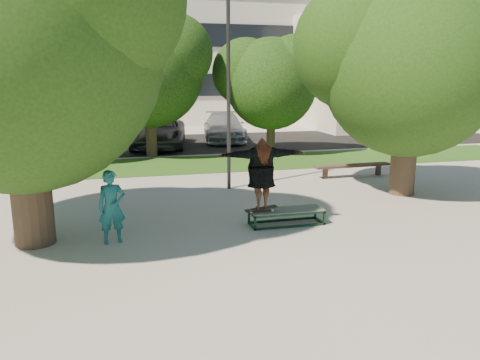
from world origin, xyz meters
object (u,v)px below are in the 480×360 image
object	(u,v)px
bench	(352,166)
car_silver_b	(224,127)
bystander	(112,207)
tree_right	(407,57)
lamppost	(229,89)
car_dark	(68,133)
car_silver_a	(62,131)
tree_left	(11,30)
grind_box	(286,217)
car_grey	(158,132)

from	to	relation	value
bench	car_silver_b	xyz separation A→B (m)	(-2.40, 10.81, 0.40)
bystander	bench	world-z (taller)	bystander
tree_right	lamppost	world-z (taller)	tree_right
bystander	car_dark	bearing A→B (deg)	90.50
car_silver_a	car_dark	size ratio (longest dim) A/B	1.13
car_silver_a	car_dark	xyz separation A→B (m)	(0.32, -0.26, -0.11)
tree_left	car_silver_a	world-z (taller)	tree_left
grind_box	car_silver_a	world-z (taller)	car_silver_a
car_grey	car_silver_b	distance (m)	4.10
car_silver_a	lamppost	bearing A→B (deg)	-66.17
grind_box	car_grey	xyz separation A→B (m)	(-1.97, 13.99, 0.60)
bench	car_silver_a	size ratio (longest dim) A/B	0.62
lamppost	car_silver_a	xyz separation A→B (m)	(-6.32, 11.50, -2.34)
car_silver_b	tree_right	bearing A→B (deg)	-71.36
tree_left	car_silver_b	distance (m)	17.57
bench	car_silver_b	size ratio (longest dim) A/B	0.55
tree_left	car_dark	size ratio (longest dim) A/B	1.69
tree_right	car_silver_b	bearing A→B (deg)	100.91
tree_left	car_dark	distance (m)	15.62
lamppost	car_silver_b	size ratio (longest dim) A/B	1.14
lamppost	car_silver_b	world-z (taller)	lamppost
bystander	car_dark	world-z (taller)	bystander
bench	car_silver_b	world-z (taller)	car_silver_b
bystander	bench	bearing A→B (deg)	22.92
car_dark	car_silver_b	bearing A→B (deg)	-8.43
grind_box	bystander	xyz separation A→B (m)	(-4.08, -0.30, 0.61)
bystander	grind_box	bearing A→B (deg)	-4.13
grind_box	car_silver_a	bearing A→B (deg)	113.74
car_dark	bystander	bearing A→B (deg)	-91.33
tree_right	grind_box	bearing A→B (deg)	-154.15
tree_left	bench	xyz separation A→B (m)	(10.02, 4.60, -4.04)
lamppost	bench	world-z (taller)	lamppost
car_grey	tree_right	bearing A→B (deg)	-53.14
car_silver_a	car_dark	world-z (taller)	car_silver_a
tree_right	car_dark	world-z (taller)	tree_right
tree_right	tree_left	bearing A→B (deg)	-168.97
tree_left	bystander	bearing A→B (deg)	-14.49
tree_left	car_silver_b	size ratio (longest dim) A/B	1.33
lamppost	grind_box	world-z (taller)	lamppost
lamppost	bystander	bearing A→B (deg)	-129.36
lamppost	car_silver_b	distance (m)	11.97
car_silver_a	tree_right	bearing A→B (deg)	-55.01
tree_left	tree_right	size ratio (longest dim) A/B	1.09
lamppost	tree_right	bearing A→B (deg)	-21.28
lamppost	grind_box	distance (m)	5.04
bench	lamppost	bearing A→B (deg)	-174.19
car_dark	grind_box	bearing A→B (deg)	-77.12
tree_right	car_dark	xyz separation A→B (m)	(-10.92, 13.16, -3.40)
tree_left	bench	bearing A→B (deg)	24.64
car_grey	car_silver_a	bearing A→B (deg)	170.80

